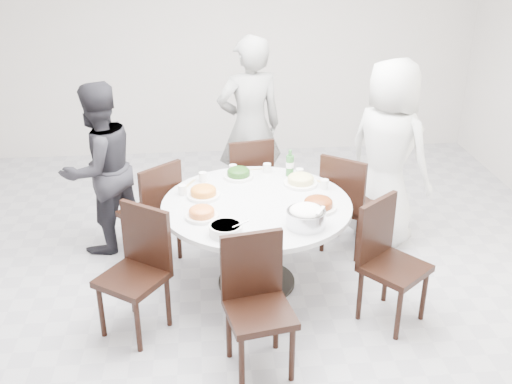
{
  "coord_description": "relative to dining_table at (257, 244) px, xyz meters",
  "views": [
    {
      "loc": [
        -0.43,
        -4.33,
        2.82
      ],
      "look_at": [
        -0.03,
        -0.06,
        0.82
      ],
      "focal_mm": 42.0,
      "sensor_mm": 36.0,
      "label": 1
    }
  ],
  "objects": [
    {
      "name": "chair_s",
      "position": [
        -0.08,
        -1.03,
        0.1
      ],
      "size": [
        0.49,
        0.49,
        0.95
      ],
      "primitive_type": "cube",
      "rotation": [
        0.0,
        0.0,
        6.47
      ],
      "color": "black",
      "rests_on": "floor"
    },
    {
      "name": "tea_cups",
      "position": [
        0.0,
        0.62,
        0.42
      ],
      "size": [
        0.07,
        0.07,
        0.08
      ],
      "primitive_type": "cylinder",
      "color": "white",
      "rests_on": "dining_table"
    },
    {
      "name": "floor",
      "position": [
        0.03,
        0.11,
        -0.38
      ],
      "size": [
        6.0,
        6.0,
        0.01
      ],
      "primitive_type": "cube",
      "color": "#AEADB2",
      "rests_on": "ground"
    },
    {
      "name": "soup_bowl",
      "position": [
        -0.27,
        -0.48,
        0.41
      ],
      "size": [
        0.24,
        0.24,
        0.07
      ],
      "primitive_type": "cylinder",
      "color": "white",
      "rests_on": "dining_table"
    },
    {
      "name": "chair_sw",
      "position": [
        -0.94,
        -0.54,
        0.1
      ],
      "size": [
        0.59,
        0.59,
        0.95
      ],
      "primitive_type": "cube",
      "rotation": [
        0.0,
        0.0,
        5.67
      ],
      "color": "black",
      "rests_on": "floor"
    },
    {
      "name": "dish_pale",
      "position": [
        0.4,
        0.31,
        0.41
      ],
      "size": [
        0.28,
        0.28,
        0.08
      ],
      "primitive_type": "cylinder",
      "color": "white",
      "rests_on": "dining_table"
    },
    {
      "name": "chair_se",
      "position": [
        0.97,
        -0.58,
        0.1
      ],
      "size": [
        0.59,
        0.59,
        0.95
      ],
      "primitive_type": "cube",
      "rotation": [
        0.0,
        0.0,
        6.97
      ],
      "color": "black",
      "rests_on": "floor"
    },
    {
      "name": "dish_redbrown",
      "position": [
        0.46,
        -0.15,
        0.41
      ],
      "size": [
        0.28,
        0.28,
        0.07
      ],
      "primitive_type": "cylinder",
      "color": "white",
      "rests_on": "dining_table"
    },
    {
      "name": "diner_left",
      "position": [
        -1.32,
        0.75,
        0.4
      ],
      "size": [
        0.95,
        0.95,
        1.55
      ],
      "primitive_type": "imported",
      "rotation": [
        0.0,
        0.0,
        3.91
      ],
      "color": "black",
      "rests_on": "floor"
    },
    {
      "name": "diner_right",
      "position": [
        1.26,
        0.68,
        0.48
      ],
      "size": [
        0.96,
        0.99,
        1.72
      ],
      "primitive_type": "imported",
      "rotation": [
        0.0,
        0.0,
        2.26
      ],
      "color": "silver",
      "rests_on": "floor"
    },
    {
      "name": "dish_orange",
      "position": [
        -0.41,
        0.15,
        0.41
      ],
      "size": [
        0.27,
        0.27,
        0.07
      ],
      "primitive_type": "cylinder",
      "color": "white",
      "rests_on": "dining_table"
    },
    {
      "name": "chair_nw",
      "position": [
        -0.89,
        0.49,
        0.1
      ],
      "size": [
        0.59,
        0.59,
        0.95
      ],
      "primitive_type": "cube",
      "rotation": [
        0.0,
        0.0,
        3.86
      ],
      "color": "black",
      "rests_on": "floor"
    },
    {
      "name": "chair_ne",
      "position": [
        0.88,
        0.5,
        0.1
      ],
      "size": [
        0.59,
        0.59,
        0.95
      ],
      "primitive_type": "cube",
      "rotation": [
        0.0,
        0.0,
        2.49
      ],
      "color": "black",
      "rests_on": "floor"
    },
    {
      "name": "chair_n",
      "position": [
        0.0,
        1.04,
        0.1
      ],
      "size": [
        0.49,
        0.49,
        0.95
      ],
      "primitive_type": "cube",
      "rotation": [
        0.0,
        0.0,
        3.33
      ],
      "color": "black",
      "rests_on": "floor"
    },
    {
      "name": "diner_middle",
      "position": [
        0.06,
        1.38,
        0.53
      ],
      "size": [
        0.74,
        0.56,
        1.81
      ],
      "primitive_type": "imported",
      "rotation": [
        0.0,
        0.0,
        3.36
      ],
      "color": "black",
      "rests_on": "floor"
    },
    {
      "name": "dining_table",
      "position": [
        0.0,
        0.0,
        0.0
      ],
      "size": [
        1.5,
        1.5,
        0.75
      ],
      "primitive_type": "cylinder",
      "color": "silver",
      "rests_on": "floor"
    },
    {
      "name": "beverage_bottle",
      "position": [
        0.34,
        0.51,
        0.49
      ],
      "size": [
        0.07,
        0.07,
        0.24
      ],
      "primitive_type": "cylinder",
      "color": "#286529",
      "rests_on": "dining_table"
    },
    {
      "name": "dish_tofu",
      "position": [
        -0.43,
        -0.22,
        0.41
      ],
      "size": [
        0.25,
        0.25,
        0.06
      ],
      "primitive_type": "cylinder",
      "color": "white",
      "rests_on": "dining_table"
    },
    {
      "name": "rice_bowl",
      "position": [
        0.32,
        -0.42,
        0.44
      ],
      "size": [
        0.29,
        0.29,
        0.12
      ],
      "primitive_type": "cylinder",
      "color": "silver",
      "rests_on": "dining_table"
    },
    {
      "name": "chopsticks",
      "position": [
        -0.02,
        0.67,
        0.38
      ],
      "size": [
        0.24,
        0.04,
        0.01
      ],
      "primitive_type": null,
      "color": "tan",
      "rests_on": "dining_table"
    },
    {
      "name": "wall_back",
      "position": [
        0.03,
        3.11,
        1.02
      ],
      "size": [
        6.0,
        0.01,
        2.8
      ],
      "primitive_type": "cube",
      "color": "silver",
      "rests_on": "ground"
    },
    {
      "name": "dish_greens",
      "position": [
        -0.11,
        0.5,
        0.41
      ],
      "size": [
        0.25,
        0.25,
        0.07
      ],
      "primitive_type": "cylinder",
      "color": "white",
      "rests_on": "dining_table"
    }
  ]
}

